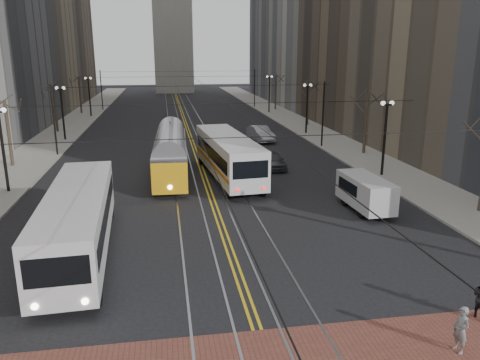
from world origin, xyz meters
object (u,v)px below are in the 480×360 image
object	(u,v)px
sedan_silver	(261,134)
streetcar	(171,157)
transit_bus	(79,223)
sedan_grey	(273,160)
rear_bus	(228,158)
pedestrian_b	(461,330)
cargo_van	(365,194)

from	to	relation	value
sedan_silver	streetcar	bearing A→B (deg)	-134.97
transit_bus	sedan_grey	bearing A→B (deg)	46.69
sedan_silver	rear_bus	bearing A→B (deg)	-119.35
sedan_silver	pedestrian_b	size ratio (longest dim) A/B	3.12
transit_bus	streetcar	distance (m)	14.91
transit_bus	pedestrian_b	size ratio (longest dim) A/B	7.91
streetcar	rear_bus	xyz separation A→B (m)	(4.30, -1.41, 0.14)
streetcar	cargo_van	world-z (taller)	streetcar
rear_bus	transit_bus	bearing A→B (deg)	-130.20
cargo_van	sedan_silver	size ratio (longest dim) A/B	0.96
sedan_grey	cargo_van	bearing A→B (deg)	-77.73
sedan_silver	pedestrian_b	bearing A→B (deg)	-100.57
transit_bus	sedan_grey	xyz separation A→B (m)	(13.02, 15.34, -0.88)
streetcar	rear_bus	size ratio (longest dim) A/B	1.01
transit_bus	pedestrian_b	bearing A→B (deg)	-39.59
transit_bus	cargo_van	distance (m)	16.55
sedan_grey	streetcar	bearing A→B (deg)	-174.87
transit_bus	streetcar	bearing A→B (deg)	69.01
cargo_van	pedestrian_b	size ratio (longest dim) A/B	2.98
transit_bus	pedestrian_b	distance (m)	16.59
transit_bus	sedan_silver	world-z (taller)	transit_bus
cargo_van	streetcar	bearing A→B (deg)	135.51
transit_bus	rear_bus	size ratio (longest dim) A/B	1.00
cargo_van	transit_bus	bearing A→B (deg)	-169.05
transit_bus	sedan_silver	bearing A→B (deg)	59.30
cargo_van	pedestrian_b	xyz separation A→B (m)	(-2.79, -13.74, -0.24)
cargo_van	pedestrian_b	bearing A→B (deg)	-104.02
rear_bus	cargo_van	distance (m)	11.45
streetcar	cargo_van	distance (m)	15.44
streetcar	sedan_grey	bearing A→B (deg)	9.77
streetcar	sedan_grey	size ratio (longest dim) A/B	3.14
cargo_van	sedan_grey	world-z (taller)	cargo_van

